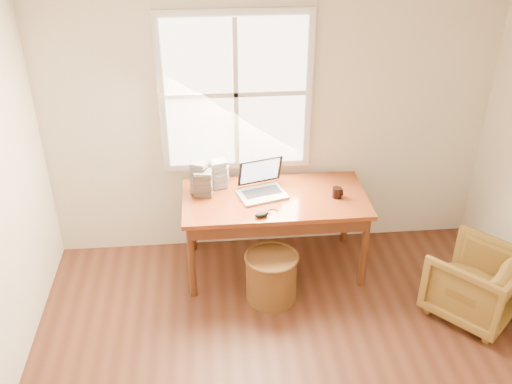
% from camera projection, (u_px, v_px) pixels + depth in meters
% --- Properties ---
extents(room_shell, '(4.04, 4.54, 2.64)m').
position_uv_depth(room_shell, '(308.00, 256.00, 3.24)').
color(room_shell, '#572E1E').
rests_on(room_shell, ground).
extents(desk, '(1.60, 0.80, 0.04)m').
position_uv_depth(desk, '(275.00, 199.00, 4.95)').
color(desk, brown).
rests_on(desk, room_shell).
extents(armchair, '(0.92, 0.93, 0.60)m').
position_uv_depth(armchair, '(475.00, 282.00, 4.63)').
color(armchair, olive).
rests_on(armchair, room_shell).
extents(wicker_stool, '(0.47, 0.47, 0.43)m').
position_uv_depth(wicker_stool, '(271.00, 277.00, 4.83)').
color(wicker_stool, brown).
rests_on(wicker_stool, room_shell).
extents(laptop, '(0.54, 0.56, 0.33)m').
position_uv_depth(laptop, '(262.00, 179.00, 4.87)').
color(laptop, '#A6A8AD').
rests_on(laptop, desk).
extents(mouse, '(0.13, 0.10, 0.04)m').
position_uv_depth(mouse, '(261.00, 215.00, 4.65)').
color(mouse, black).
rests_on(mouse, desk).
extents(coffee_mug, '(0.08, 0.08, 0.09)m').
position_uv_depth(coffee_mug, '(337.00, 193.00, 4.91)').
color(coffee_mug, black).
rests_on(coffee_mug, desk).
extents(cd_stack_a, '(0.16, 0.15, 0.26)m').
position_uv_depth(cd_stack_a, '(218.00, 174.00, 5.03)').
color(cd_stack_a, '#B7BBC3').
rests_on(cd_stack_a, desk).
extents(cd_stack_b, '(0.16, 0.14, 0.23)m').
position_uv_depth(cd_stack_b, '(203.00, 183.00, 4.91)').
color(cd_stack_b, '#25252A').
rests_on(cd_stack_b, desk).
extents(cd_stack_c, '(0.16, 0.15, 0.29)m').
position_uv_depth(cd_stack_c, '(199.00, 178.00, 4.94)').
color(cd_stack_c, '#A6A6B4').
rests_on(cd_stack_c, desk).
extents(cd_stack_d, '(0.16, 0.15, 0.16)m').
position_uv_depth(cd_stack_d, '(220.00, 175.00, 5.12)').
color(cd_stack_d, silver).
rests_on(cd_stack_d, desk).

